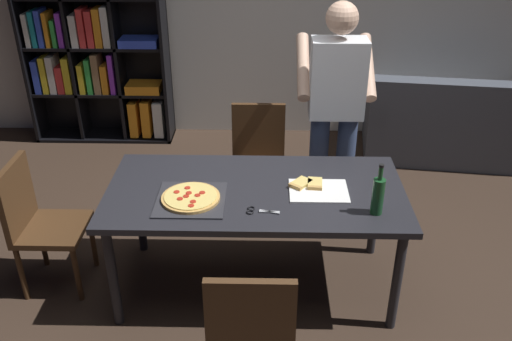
# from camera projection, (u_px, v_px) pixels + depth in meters

# --- Properties ---
(ground_plane) EXTENTS (12.00, 12.00, 0.00)m
(ground_plane) POSITION_uv_depth(u_px,v_px,m) (256.00, 283.00, 3.75)
(ground_plane) COLOR #38281E
(dining_table) EXTENTS (1.85, 0.92, 0.75)m
(dining_table) POSITION_uv_depth(u_px,v_px,m) (255.00, 199.00, 3.43)
(dining_table) COLOR #232328
(dining_table) RESTS_ON ground_plane
(chair_near_camera) EXTENTS (0.42, 0.42, 0.90)m
(chair_near_camera) POSITION_uv_depth(u_px,v_px,m) (251.00, 329.00, 2.68)
(chair_near_camera) COLOR #472D19
(chair_near_camera) RESTS_ON ground_plane
(chair_far_side) EXTENTS (0.42, 0.42, 0.90)m
(chair_far_side) POSITION_uv_depth(u_px,v_px,m) (258.00, 155.00, 4.34)
(chair_far_side) COLOR #472D19
(chair_far_side) RESTS_ON ground_plane
(chair_left_end) EXTENTS (0.42, 0.42, 0.90)m
(chair_left_end) POSITION_uv_depth(u_px,v_px,m) (37.00, 218.00, 3.53)
(chair_left_end) COLOR #472D19
(chair_left_end) RESTS_ON ground_plane
(couch) EXTENTS (1.79, 1.06, 0.85)m
(couch) POSITION_uv_depth(u_px,v_px,m) (455.00, 127.00, 5.32)
(couch) COLOR #4C515B
(couch) RESTS_ON ground_plane
(bookshelf) EXTENTS (1.40, 0.35, 1.95)m
(bookshelf) POSITION_uv_depth(u_px,v_px,m) (96.00, 45.00, 5.40)
(bookshelf) COLOR black
(bookshelf) RESTS_ON ground_plane
(person_serving_pizza) EXTENTS (0.55, 0.54, 1.75)m
(person_serving_pizza) POSITION_uv_depth(u_px,v_px,m) (335.00, 108.00, 3.90)
(person_serving_pizza) COLOR #38476B
(person_serving_pizza) RESTS_ON ground_plane
(pepperoni_pizza_on_tray) EXTENTS (0.41, 0.41, 0.04)m
(pepperoni_pizza_on_tray) POSITION_uv_depth(u_px,v_px,m) (191.00, 198.00, 3.27)
(pepperoni_pizza_on_tray) COLOR #2D2D33
(pepperoni_pizza_on_tray) RESTS_ON dining_table
(pizza_slices_on_towel) EXTENTS (0.37, 0.29, 0.03)m
(pizza_slices_on_towel) POSITION_uv_depth(u_px,v_px,m) (315.00, 188.00, 3.38)
(pizza_slices_on_towel) COLOR white
(pizza_slices_on_towel) RESTS_ON dining_table
(wine_bottle) EXTENTS (0.07, 0.07, 0.32)m
(wine_bottle) POSITION_uv_depth(u_px,v_px,m) (378.00, 195.00, 3.10)
(wine_bottle) COLOR #194723
(wine_bottle) RESTS_ON dining_table
(kitchen_scissors) EXTENTS (0.20, 0.09, 0.01)m
(kitchen_scissors) POSITION_uv_depth(u_px,v_px,m) (257.00, 211.00, 3.17)
(kitchen_scissors) COLOR silver
(kitchen_scissors) RESTS_ON dining_table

